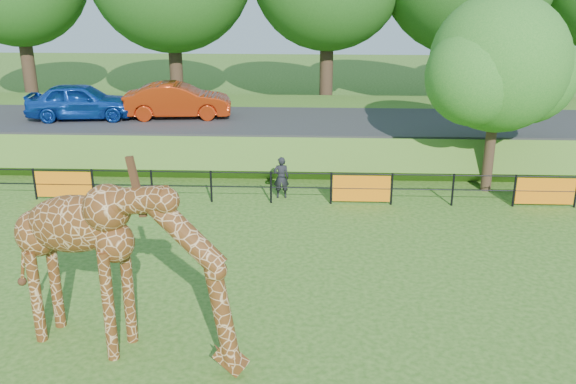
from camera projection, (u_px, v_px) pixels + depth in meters
The scene contains 9 objects.
ground at pixel (246, 332), 13.97m from camera, with size 90.00×90.00×0.00m, color #2A5715.
giraffe at pixel (122, 269), 12.68m from camera, with size 5.28×0.97×3.77m, color #5D3113, non-canonical shape.
perimeter_fence at pixel (271, 187), 21.31m from camera, with size 28.07×0.10×1.10m, color black, non-canonical shape.
embankment at pixel (282, 129), 28.33m from camera, with size 40.00×9.00×1.30m, color #2A5715.
road at pixel (280, 121), 26.68m from camera, with size 40.00×5.00×0.12m, color #29292B.
car_blue at pixel (81, 101), 26.63m from camera, with size 1.77×4.39×1.50m, color #1648B7.
car_red at pixel (178, 100), 26.85m from camera, with size 1.54×4.41×1.45m, color #B02D0C.
visitor at pixel (281, 177), 21.73m from camera, with size 0.53×0.35×1.45m, color black.
tree_east at pixel (501, 68), 21.28m from camera, with size 5.40×4.71×6.76m.
Camera 1 is at (1.42, -12.07, 7.60)m, focal length 40.00 mm.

